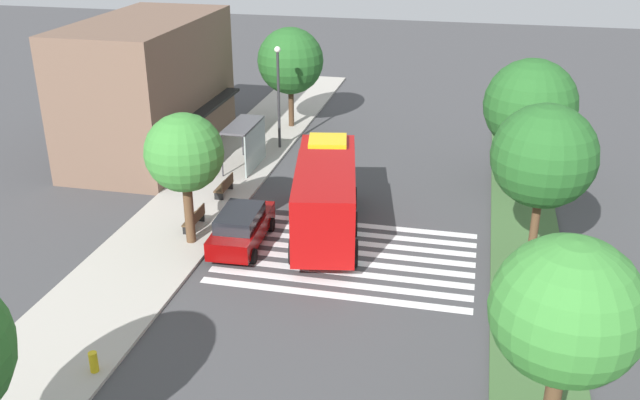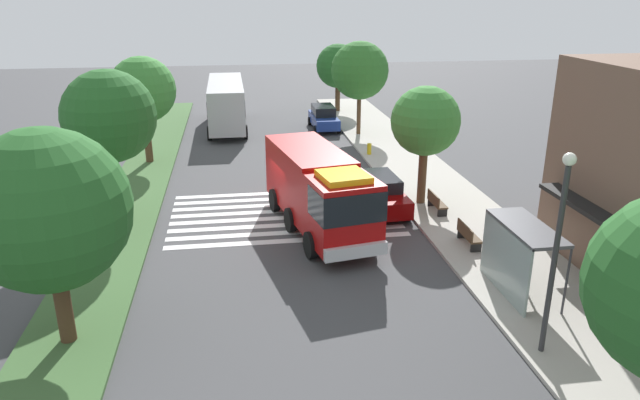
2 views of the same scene
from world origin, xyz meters
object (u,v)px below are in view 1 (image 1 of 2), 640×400
object	(u,v)px
fire_truck	(326,191)
median_tree_center	(530,105)
street_lamp	(278,89)
bench_near_shelter	(225,186)
median_tree_far_west	(567,311)
sidewalk_tree_east	(290,61)
median_tree_west	(544,156)
sidewalk_tree_center	(184,153)
parked_car_mid	(241,227)
bench_west_of_shelter	(195,219)
fire_hydrant	(94,362)
bus_stop_shelter	(249,137)

from	to	relation	value
fire_truck	median_tree_center	world-z (taller)	median_tree_center
street_lamp	bench_near_shelter	bearing A→B (deg)	174.45
bench_near_shelter	median_tree_far_west	xyz separation A→B (m)	(-14.84, -14.61, 3.94)
sidewalk_tree_east	median_tree_center	xyz separation A→B (m)	(-6.87, -14.28, -0.05)
bench_near_shelter	street_lamp	size ratio (longest dim) A/B	0.27
street_lamp	median_tree_west	world-z (taller)	median_tree_west
sidewalk_tree_center	median_tree_center	distance (m)	17.52
sidewalk_tree_center	parked_car_mid	bearing A→B (deg)	-80.24
parked_car_mid	bench_west_of_shelter	bearing A→B (deg)	67.45
parked_car_mid	median_tree_far_west	xyz separation A→B (m)	(-9.94, -12.08, 3.65)
sidewalk_tree_east	fire_truck	bearing A→B (deg)	-159.33
fire_truck	bench_near_shelter	distance (m)	6.53
bench_west_of_shelter	median_tree_far_west	bearing A→B (deg)	-126.65
fire_truck	sidewalk_tree_center	size ratio (longest dim) A/B	1.59
fire_truck	parked_car_mid	world-z (taller)	fire_truck
street_lamp	sidewalk_tree_east	xyz separation A→B (m)	(4.24, 0.40, 0.68)
fire_hydrant	fire_truck	bearing A→B (deg)	-22.75
street_lamp	sidewalk_tree_center	bearing A→B (deg)	178.21
sidewalk_tree_east	median_tree_center	size ratio (longest dim) A/B	0.97
fire_truck	median_tree_center	bearing A→B (deg)	-59.97
median_tree_far_west	parked_car_mid	bearing A→B (deg)	50.53
sidewalk_tree_center	sidewalk_tree_east	xyz separation A→B (m)	(17.03, 0.00, 0.16)
median_tree_far_west	median_tree_center	distance (m)	19.72
bus_stop_shelter	bench_west_of_shelter	size ratio (longest dim) A/B	2.19
bench_west_of_shelter	median_tree_far_west	world-z (taller)	median_tree_far_west
bench_near_shelter	bench_west_of_shelter	size ratio (longest dim) A/B	1.00
fire_truck	bench_west_of_shelter	size ratio (longest dim) A/B	5.74
parked_car_mid	street_lamp	distance (m)	12.85
street_lamp	median_tree_center	distance (m)	14.14
fire_truck	street_lamp	world-z (taller)	street_lamp
street_lamp	median_tree_west	size ratio (longest dim) A/B	0.87
parked_car_mid	fire_hydrant	xyz separation A→B (m)	(-9.61, 1.70, -0.39)
bench_near_shelter	sidewalk_tree_east	size ratio (longest dim) A/B	0.25
median_tree_west	fire_hydrant	size ratio (longest dim) A/B	9.85
fire_truck	median_tree_far_west	world-z (taller)	median_tree_far_west
fire_truck	parked_car_mid	bearing A→B (deg)	113.40
street_lamp	fire_hydrant	world-z (taller)	street_lamp
sidewalk_tree_center	median_tree_west	distance (m)	14.32
median_tree_west	fire_truck	bearing A→B (deg)	77.45
street_lamp	median_tree_far_west	size ratio (longest dim) A/B	0.94
fire_truck	street_lamp	distance (m)	11.53
fire_truck	bench_west_of_shelter	distance (m)	6.08
sidewalk_tree_center	median_tree_west	bearing A→B (deg)	-87.56
median_tree_west	median_tree_center	bearing A→B (deg)	-0.00
street_lamp	parked_car_mid	bearing A→B (deg)	-171.74
sidewalk_tree_east	bench_west_of_shelter	bearing A→B (deg)	178.79
bench_near_shelter	sidewalk_tree_center	size ratio (longest dim) A/B	0.28
fire_truck	bus_stop_shelter	bearing A→B (deg)	30.05
bus_stop_shelter	bench_near_shelter	world-z (taller)	bus_stop_shelter
parked_car_mid	fire_truck	bearing A→B (deg)	-58.41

